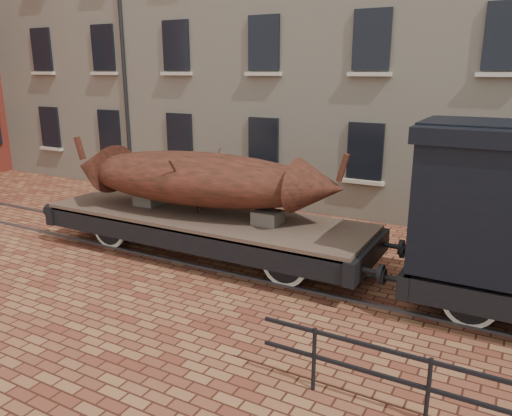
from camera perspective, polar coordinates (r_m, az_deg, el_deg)
The scene contains 4 objects.
ground at distance 12.06m, azimuth 0.23°, elevation -6.72°, with size 90.00×90.00×0.00m, color brown.
rail_track at distance 12.05m, azimuth 0.23°, elevation -6.59°, with size 30.00×1.52×0.06m.
flatcar_wagon at distance 12.52m, azimuth -5.91°, elevation -1.64°, with size 9.45×2.56×1.43m.
iron_boat at distance 12.34m, azimuth -6.70°, elevation 3.40°, with size 7.41×2.71×1.74m.
Camera 1 is at (5.35, -9.81, 4.55)m, focal length 35.00 mm.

